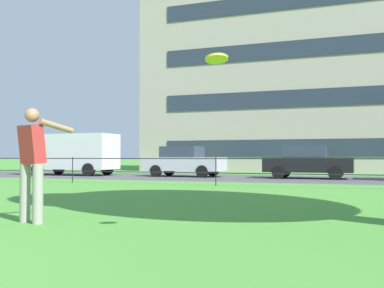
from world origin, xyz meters
name	(u,v)px	position (x,y,z in m)	size (l,w,h in m)	color
street_strip	(256,178)	(0.00, 20.63, 0.00)	(80.00, 7.59, 0.01)	#4C4C51
park_fence	(216,166)	(0.00, 14.34, 0.68)	(35.47, 0.04, 1.00)	black
person_thrower	(32,161)	(0.06, 4.74, 0.96)	(0.66, 0.74, 1.77)	gray
frisbee	(217,59)	(3.26, 4.05, 2.17)	(0.37, 0.37, 0.08)	yellow
panel_van_far_left	(72,152)	(-10.20, 20.40, 1.27)	(5.01, 2.13, 2.24)	silver
car_silver_left	(184,161)	(-3.77, 20.91, 0.78)	(4.03, 1.87, 1.54)	#B7BABF
car_black_far_right	(307,162)	(2.37, 20.96, 0.78)	(4.00, 1.82, 1.54)	black
apartment_building_background	(343,82)	(3.45, 34.32, 6.47)	(27.46, 11.96, 12.93)	#ADA393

